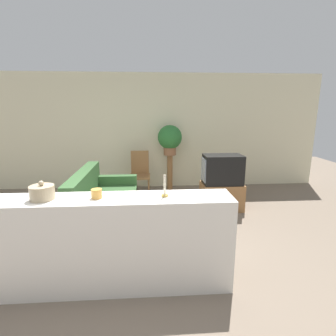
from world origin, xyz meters
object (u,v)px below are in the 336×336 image
Objects in this scene: wooden_chair at (140,172)px; decorative_bowl at (42,192)px; television at (222,169)px; potted_plant at (170,138)px; couch at (104,207)px.

wooden_chair is 4.11× the size of decorative_bowl.
potted_plant reaches higher than television.
television is 3.05× the size of decorative_bowl.
wooden_chair is at bearing 74.71° from decorative_bowl.
couch is at bearing 78.50° from decorative_bowl.
decorative_bowl is at bearing -105.29° from wooden_chair.
television reaches higher than couch.
couch is 1.74m from decorative_bowl.
television is 1.87m from wooden_chair.
wooden_chair is (0.54, 1.57, 0.21)m from couch.
television reaches higher than wooden_chair.
decorative_bowl is (-1.53, -3.35, -0.14)m from potted_plant.
couch is 2.35× the size of television.
potted_plant is (-0.90, 1.22, 0.45)m from television.
potted_plant reaches higher than wooden_chair.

